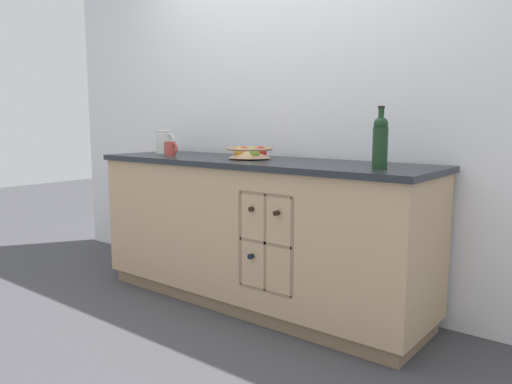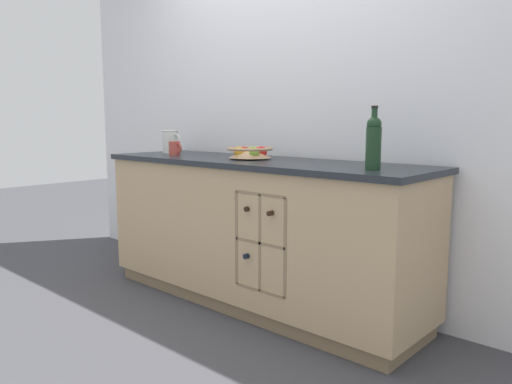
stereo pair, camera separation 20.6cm
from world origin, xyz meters
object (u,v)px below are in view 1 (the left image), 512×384
Objects in this scene: ceramic_mug at (170,149)px; standing_wine_bottle at (380,141)px; white_pitcher at (164,141)px; fruit_bowl at (250,152)px.

standing_wine_bottle is at bearing -0.43° from ceramic_mug.
ceramic_mug is 1.56m from standing_wine_bottle.
ceramic_mug is (0.20, -0.12, -0.04)m from white_pitcher.
standing_wine_bottle is (0.92, -0.10, 0.09)m from fruit_bowl.
ceramic_mug reaches higher than fruit_bowl.
white_pitcher is 0.24m from ceramic_mug.
fruit_bowl is 1.63× the size of white_pitcher.
white_pitcher is (-0.84, 0.03, 0.04)m from fruit_bowl.
fruit_bowl is 0.85m from white_pitcher.
fruit_bowl is 2.46× the size of ceramic_mug.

